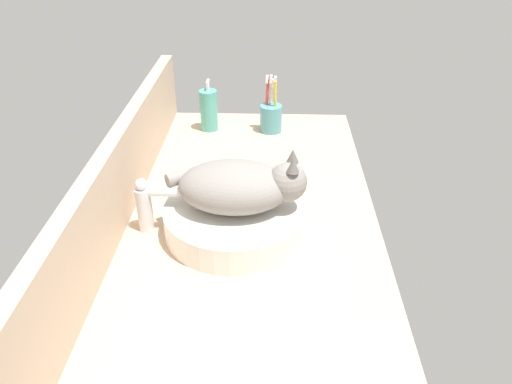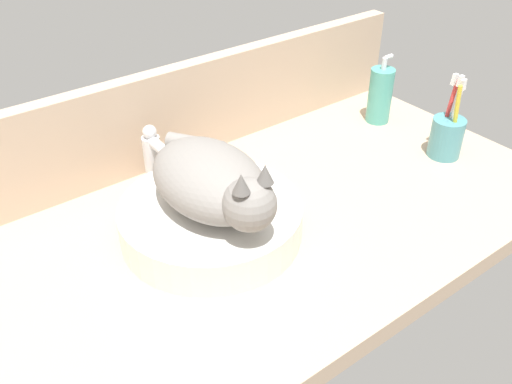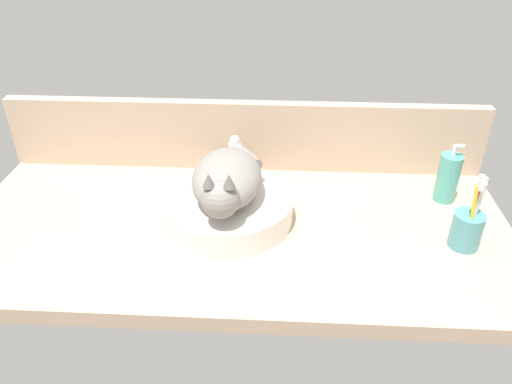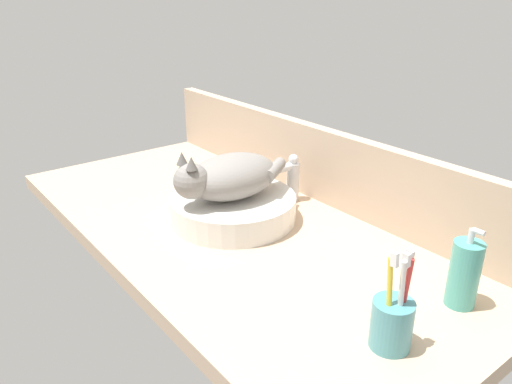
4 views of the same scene
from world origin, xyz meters
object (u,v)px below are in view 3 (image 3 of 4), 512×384
Objects in this scene: sink_basin at (228,208)px; toothbrush_cup at (467,228)px; soap_dispenser at (448,178)px; faucet at (235,158)px; cat at (227,180)px.

sink_basin is 1.75× the size of toothbrush_cup.
sink_basin is 1.96× the size of soap_dispenser.
sink_basin is 2.41× the size of faucet.
faucet is (-0.07, 21.10, -5.07)cm from cat.
soap_dispenser is (57.42, -7.15, -0.49)cm from faucet.
cat reaches higher than sink_basin.
faucet is at bearing 154.11° from toothbrush_cup.
cat is at bearing 173.51° from toothbrush_cup.
soap_dispenser is at bearing 12.36° from sink_basin.
faucet is 57.86cm from soap_dispenser.
soap_dispenser is (57.40, 12.58, 3.51)cm from sink_basin.
soap_dispenser is 0.89× the size of toothbrush_cup.
toothbrush_cup is (56.75, -7.82, 1.69)cm from sink_basin.
cat is 59.28cm from soap_dispenser.
soap_dispenser is at bearing 88.15° from toothbrush_cup.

